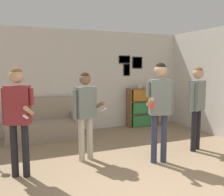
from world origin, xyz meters
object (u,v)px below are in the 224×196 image
(bookshelf, at_px, (143,107))
(person_player_foreground_center, at_px, (85,107))
(couch, at_px, (42,126))
(person_spectator_near_bookshelf, at_px, (197,99))
(bottle_on_floor, at_px, (14,146))
(drinking_cup, at_px, (140,87))
(person_player_foreground_left, at_px, (18,110))
(person_watcher_holding_cup, at_px, (160,101))

(bookshelf, xyz_separation_m, person_player_foreground_center, (-2.32, -1.96, 0.45))
(couch, bearing_deg, person_player_foreground_center, -71.76)
(person_player_foreground_center, bearing_deg, person_spectator_near_bookshelf, -8.41)
(person_player_foreground_center, relative_size, bottle_on_floor, 5.60)
(bookshelf, bearing_deg, drinking_cup, 179.80)
(bookshelf, bearing_deg, couch, -176.27)
(bottle_on_floor, bearing_deg, person_player_foreground_center, -39.38)
(person_player_foreground_left, xyz_separation_m, person_spectator_near_bookshelf, (3.44, -0.04, 0.00))
(bookshelf, distance_m, person_player_foreground_center, 3.07)
(person_watcher_holding_cup, xyz_separation_m, bottle_on_floor, (-2.42, 1.64, -1.01))
(couch, xyz_separation_m, bookshelf, (2.90, 0.19, 0.25))
(couch, distance_m, drinking_cup, 2.93)
(person_spectator_near_bookshelf, bearing_deg, person_player_foreground_center, 171.59)
(person_player_foreground_center, relative_size, person_watcher_holding_cup, 0.91)
(person_player_foreground_left, bearing_deg, person_player_foreground_center, 14.12)
(person_player_foreground_left, bearing_deg, bookshelf, 32.96)
(couch, bearing_deg, bottle_on_floor, -130.48)
(person_watcher_holding_cup, distance_m, person_spectator_near_bookshelf, 1.13)
(person_watcher_holding_cup, bearing_deg, person_spectator_near_bookshelf, 14.93)
(person_player_foreground_center, bearing_deg, bottle_on_floor, 140.62)
(person_player_foreground_center, bearing_deg, couch, 108.24)
(person_watcher_holding_cup, relative_size, bottle_on_floor, 6.17)
(person_player_foreground_left, xyz_separation_m, person_watcher_holding_cup, (2.35, -0.33, 0.06))
(person_player_foreground_left, bearing_deg, bottle_on_floor, 93.09)
(person_player_foreground_left, height_order, drinking_cup, person_player_foreground_left)
(bookshelf, xyz_separation_m, person_player_foreground_left, (-3.48, -2.26, 0.52))
(bookshelf, distance_m, drinking_cup, 0.62)
(person_player_foreground_left, relative_size, person_player_foreground_center, 1.06)
(person_player_foreground_center, bearing_deg, person_player_foreground_left, -165.88)
(person_watcher_holding_cup, bearing_deg, drinking_cup, 68.43)
(person_player_foreground_left, relative_size, person_watcher_holding_cup, 0.96)
(bookshelf, relative_size, person_player_foreground_center, 0.68)
(person_player_foreground_left, height_order, bottle_on_floor, person_player_foreground_left)
(person_player_foreground_center, distance_m, person_spectator_near_bookshelf, 2.30)
(couch, height_order, person_spectator_near_bookshelf, person_spectator_near_bookshelf)
(person_player_foreground_left, bearing_deg, person_spectator_near_bookshelf, -0.72)
(person_watcher_holding_cup, relative_size, person_spectator_near_bookshelf, 1.04)
(bookshelf, distance_m, person_player_foreground_left, 4.18)
(bookshelf, relative_size, person_player_foreground_left, 0.64)
(drinking_cup, bearing_deg, person_player_foreground_center, -138.39)
(person_player_foreground_left, distance_m, person_watcher_holding_cup, 2.38)
(person_spectator_near_bookshelf, bearing_deg, person_watcher_holding_cup, -165.07)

